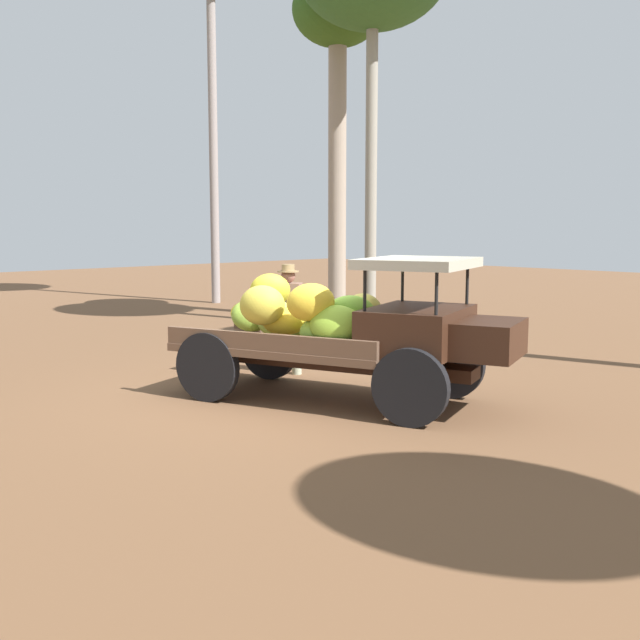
# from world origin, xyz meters

# --- Properties ---
(ground_plane) EXTENTS (60.00, 60.00, 0.00)m
(ground_plane) POSITION_xyz_m (0.00, 0.00, 0.00)
(ground_plane) COLOR brown
(truck) EXTENTS (4.66, 2.95, 1.90)m
(truck) POSITION_xyz_m (0.80, 0.42, 0.95)
(truck) COLOR #371F13
(truck) RESTS_ON ground
(farmer) EXTENTS (0.58, 0.55, 1.71)m
(farmer) POSITION_xyz_m (-1.14, 1.07, 0.97)
(farmer) COLOR #B1BB99
(farmer) RESTS_ON ground
(wooden_crate) EXTENTS (0.60, 0.58, 0.47)m
(wooden_crate) POSITION_xyz_m (-2.16, 0.34, 0.24)
(wooden_crate) COLOR olive
(wooden_crate) RESTS_ON ground
(forest_tree_5) EXTENTS (2.15, 2.15, 8.20)m
(forest_tree_5) POSITION_xyz_m (-5.45, 6.41, 6.79)
(forest_tree_5) COLOR gray
(forest_tree_5) RESTS_ON ground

